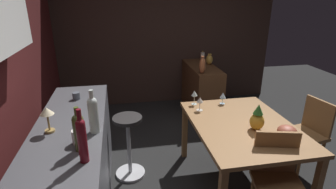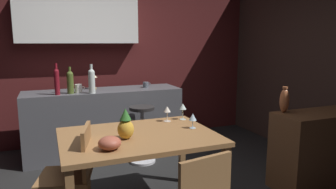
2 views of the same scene
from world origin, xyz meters
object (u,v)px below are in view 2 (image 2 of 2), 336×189
wine_glass_center (193,117)px  wine_bottle_olive (70,81)px  chair_near_window (73,173)px  wine_bottle_ruby (57,80)px  pineapple_centerpiece (126,126)px  counter_lamp (93,77)px  sideboard_cabinet (322,149)px  vase_copper (284,100)px  dining_table (139,143)px  wine_glass_left (183,107)px  cup_slate (146,85)px  fruit_bowl (110,143)px  wine_bottle_clear (92,80)px  bar_stool (142,133)px  wine_glass_right (167,110)px  cup_white (79,88)px

wine_glass_center → wine_bottle_olive: (-0.99, 1.51, 0.21)m
chair_near_window → wine_bottle_ruby: size_ratio=2.26×
pineapple_centerpiece → counter_lamp: bearing=89.8°
sideboard_cabinet → wine_bottle_ruby: size_ratio=2.81×
wine_bottle_ruby → vase_copper: 2.66m
vase_copper → sideboard_cabinet: bearing=-18.5°
dining_table → wine_glass_left: size_ratio=7.77×
wine_bottle_ruby → cup_slate: bearing=9.5°
cup_slate → counter_lamp: bearing=170.3°
sideboard_cabinet → counter_lamp: size_ratio=4.92×
fruit_bowl → vase_copper: (1.87, 0.23, 0.16)m
wine_glass_center → fruit_bowl: wine_glass_center is taller
sideboard_cabinet → pineapple_centerpiece: (-2.12, 0.12, 0.44)m
wine_glass_left → wine_bottle_clear: (-0.78, 1.09, 0.20)m
wine_bottle_ruby → wine_bottle_clear: size_ratio=1.05×
chair_near_window → vase_copper: vase_copper is taller
bar_stool → wine_bottle_clear: (-0.57, 0.28, 0.68)m
dining_table → bar_stool: dining_table is taller
bar_stool → wine_glass_left: size_ratio=4.25×
wine_bottle_clear → cup_slate: size_ratio=3.22×
pineapple_centerpiece → fruit_bowl: (-0.18, -0.21, -0.06)m
bar_stool → fruit_bowl: size_ratio=4.20×
wine_bottle_clear → dining_table: bearing=-82.2°
chair_near_window → bar_stool: chair_near_window is taller
bar_stool → wine_bottle_olive: (-0.83, 0.37, 0.67)m
wine_bottle_clear → counter_lamp: size_ratio=1.66×
bar_stool → wine_glass_center: size_ratio=5.16×
fruit_bowl → bar_stool: bearing=64.4°
wine_glass_right → wine_bottle_clear: wine_bottle_clear is taller
wine_glass_right → wine_bottle_clear: 1.27m
fruit_bowl → wine_bottle_clear: size_ratio=0.47×
wine_glass_left → bar_stool: bearing=104.4°
wine_bottle_olive → wine_bottle_ruby: wine_bottle_ruby is taller
dining_table → pineapple_centerpiece: size_ratio=5.09×
cup_white → wine_glass_center: bearing=-60.1°
wine_glass_center → wine_glass_left: bearing=81.6°
wine_glass_left → wine_bottle_olive: 1.58m
sideboard_cabinet → cup_white: size_ratio=8.75×
pineapple_centerpiece → wine_bottle_clear: size_ratio=0.71×
sideboard_cabinet → wine_glass_left: 1.58m
dining_table → wine_bottle_ruby: 1.65m
sideboard_cabinet → wine_glass_right: size_ratio=6.95×
bar_stool → cup_slate: size_ratio=6.37×
sideboard_cabinet → chair_near_window: bearing=177.0°
dining_table → pineapple_centerpiece: bearing=-150.6°
wine_bottle_ruby → sideboard_cabinet: bearing=-32.8°
wine_bottle_olive → wine_bottle_ruby: size_ratio=0.87×
bar_stool → cup_slate: cup_slate is taller
cup_slate → vase_copper: bearing=-61.1°
wine_glass_left → wine_glass_center: 0.34m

